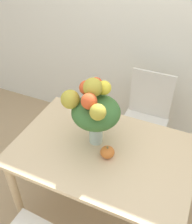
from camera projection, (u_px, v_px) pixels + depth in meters
ground_plane at (101, 211)px, 2.29m from camera, size 12.00×12.00×0.00m
wall_back at (157, 13)px, 2.32m from camera, size 8.00×0.06×2.70m
dining_table at (103, 161)px, 1.88m from camera, size 1.23×0.82×0.78m
flower_vase at (94, 109)px, 1.69m from camera, size 0.38×0.34×0.51m
pumpkin at (107, 152)px, 1.73m from camera, size 0.10×0.10×0.09m
dining_chair_near_window at (145, 119)px, 2.51m from camera, size 0.42×0.42×0.94m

